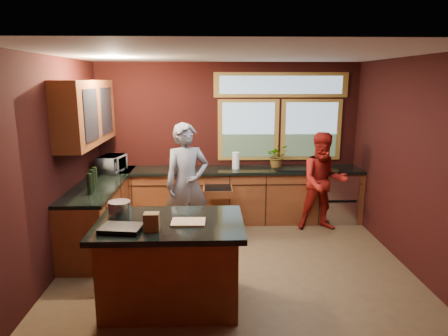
{
  "coord_description": "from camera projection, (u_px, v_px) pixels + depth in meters",
  "views": [
    {
      "loc": [
        -0.31,
        -4.9,
        2.41
      ],
      "look_at": [
        -0.13,
        0.4,
        1.23
      ],
      "focal_mm": 32.0,
      "sensor_mm": 36.0,
      "label": 1
    }
  ],
  "objects": [
    {
      "name": "floor",
      "position": [
        235.0,
        264.0,
        5.32
      ],
      "size": [
        4.5,
        4.5,
        0.0
      ],
      "primitive_type": "plane",
      "color": "brown",
      "rests_on": "ground"
    },
    {
      "name": "room_shell",
      "position": [
        188.0,
        127.0,
        5.22
      ],
      "size": [
        4.52,
        4.02,
        2.71
      ],
      "color": "black",
      "rests_on": "ground"
    },
    {
      "name": "back_counter",
      "position": [
        240.0,
        195.0,
        6.88
      ],
      "size": [
        4.5,
        0.64,
        0.93
      ],
      "color": "#5F2B16",
      "rests_on": "floor"
    },
    {
      "name": "left_counter",
      "position": [
        102.0,
        212.0,
        5.98
      ],
      "size": [
        0.64,
        2.3,
        0.93
      ],
      "color": "#5F2B16",
      "rests_on": "floor"
    },
    {
      "name": "island",
      "position": [
        171.0,
        262.0,
        4.3
      ],
      "size": [
        1.55,
        1.05,
        0.95
      ],
      "color": "#5F2B16",
      "rests_on": "floor"
    },
    {
      "name": "person_grey",
      "position": [
        187.0,
        184.0,
        5.86
      ],
      "size": [
        0.76,
        0.62,
        1.81
      ],
      "primitive_type": "imported",
      "rotation": [
        0.0,
        0.0,
        0.33
      ],
      "color": "slate",
      "rests_on": "floor"
    },
    {
      "name": "person_red",
      "position": [
        323.0,
        182.0,
        6.41
      ],
      "size": [
        0.79,
        0.62,
        1.6
      ],
      "primitive_type": "imported",
      "rotation": [
        0.0,
        0.0,
        -0.02
      ],
      "color": "maroon",
      "rests_on": "floor"
    },
    {
      "name": "microwave",
      "position": [
        112.0,
        164.0,
        6.51
      ],
      "size": [
        0.42,
        0.55,
        0.27
      ],
      "primitive_type": "imported",
      "rotation": [
        0.0,
        0.0,
        1.37
      ],
      "color": "#999999",
      "rests_on": "left_counter"
    },
    {
      "name": "potted_plant",
      "position": [
        277.0,
        156.0,
        6.81
      ],
      "size": [
        0.36,
        0.31,
        0.4
      ],
      "primitive_type": "imported",
      "color": "#999999",
      "rests_on": "back_counter"
    },
    {
      "name": "paper_towel",
      "position": [
        236.0,
        160.0,
        6.75
      ],
      "size": [
        0.12,
        0.12,
        0.28
      ],
      "primitive_type": "cylinder",
      "color": "white",
      "rests_on": "back_counter"
    },
    {
      "name": "cutting_board",
      "position": [
        188.0,
        222.0,
        4.16
      ],
      "size": [
        0.36,
        0.26,
        0.02
      ],
      "primitive_type": "cube",
      "rotation": [
        0.0,
        0.0,
        -0.02
      ],
      "color": "tan",
      "rests_on": "island"
    },
    {
      "name": "stock_pot",
      "position": [
        120.0,
        209.0,
        4.31
      ],
      "size": [
        0.24,
        0.24,
        0.18
      ],
      "primitive_type": "cylinder",
      "color": "#B0B0B5",
      "rests_on": "island"
    },
    {
      "name": "paper_bag",
      "position": [
        152.0,
        222.0,
        3.93
      ],
      "size": [
        0.15,
        0.12,
        0.18
      ],
      "primitive_type": "cube",
      "rotation": [
        0.0,
        0.0,
        0.01
      ],
      "color": "brown",
      "rests_on": "island"
    },
    {
      "name": "black_tray",
      "position": [
        121.0,
        228.0,
        3.94
      ],
      "size": [
        0.44,
        0.34,
        0.05
      ],
      "primitive_type": "cube",
      "rotation": [
        0.0,
        0.0,
        -0.15
      ],
      "color": "black",
      "rests_on": "island"
    }
  ]
}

